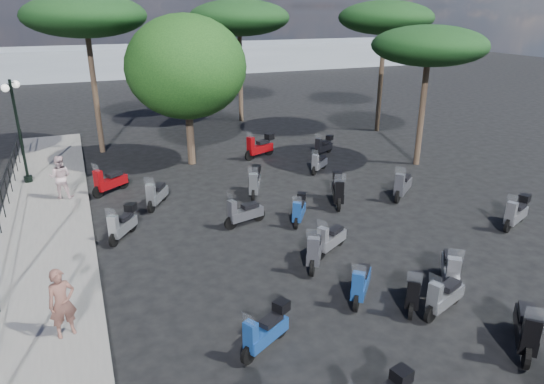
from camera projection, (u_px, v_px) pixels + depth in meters
name	position (u px, v px, depth m)	size (l,w,h in m)	color
ground	(278.00, 260.00, 14.46)	(120.00, 120.00, 0.00)	black
sidewalk	(43.00, 253.00, 14.75)	(3.00, 30.00, 0.15)	slate
lamp_post_2	(18.00, 125.00, 19.63)	(0.60, 1.21, 4.27)	black
woman	(62.00, 303.00, 10.69)	(0.60, 0.40, 1.65)	brown
pedestrian_far	(60.00, 177.00, 18.50)	(0.82, 0.64, 1.69)	beige
scooter_2	(266.00, 331.00, 10.57)	(1.42, 0.94, 1.25)	black
scooter_3	(123.00, 224.00, 15.68)	(1.09, 1.41, 1.30)	black
scooter_4	(110.00, 182.00, 19.46)	(1.51, 1.15, 1.42)	black
scooter_6	(361.00, 284.00, 12.41)	(1.16, 1.31, 1.31)	black
scooter_7	(315.00, 250.00, 14.03)	(1.09, 1.59, 1.44)	black
scooter_8	(244.00, 213.00, 16.61)	(1.62, 0.67, 1.31)	black
scooter_9	(157.00, 195.00, 18.18)	(1.01, 1.52, 1.36)	black
scooter_11	(526.00, 330.00, 10.55)	(1.37, 1.42, 1.48)	black
scooter_12	(444.00, 297.00, 11.83)	(1.57, 0.77, 1.30)	black
scooter_13	(330.00, 240.00, 14.76)	(1.44, 0.95, 1.29)	black
scooter_14	(299.00, 210.00, 16.86)	(0.98, 1.32, 1.20)	black
scooter_15	(255.00, 183.00, 19.24)	(0.98, 1.65, 1.41)	black
scooter_17	(414.00, 291.00, 12.09)	(1.15, 1.28, 1.29)	black
scooter_18	(450.00, 270.00, 12.92)	(1.21, 1.53, 1.46)	black
scooter_19	(338.00, 191.00, 18.38)	(1.01, 1.70, 1.46)	black
scooter_20	(319.00, 163.00, 22.03)	(1.21, 1.01, 1.18)	black
scooter_21	(260.00, 147.00, 24.06)	(1.77, 0.93, 1.48)	black
scooter_24	(516.00, 213.00, 16.50)	(1.59, 0.88, 1.34)	black
scooter_25	(402.00, 186.00, 19.00)	(1.49, 1.26, 1.46)	black
scooter_26	(324.00, 146.00, 24.56)	(1.38, 0.90, 1.21)	black
broadleaf_tree	(186.00, 67.00, 21.74)	(5.44, 5.44, 6.85)	#38281E
pine_0	(239.00, 18.00, 29.82)	(6.26, 6.26, 7.53)	#38281E
pine_1	(386.00, 18.00, 27.24)	(5.35, 5.35, 7.43)	#38281E
pine_2	(85.00, 16.00, 22.85)	(5.79, 5.79, 7.68)	#38281E
pine_3	(429.00, 46.00, 21.34)	(5.08, 5.08, 6.36)	#38281E
distant_hills	(119.00, 61.00, 52.84)	(70.00, 8.00, 3.00)	gray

